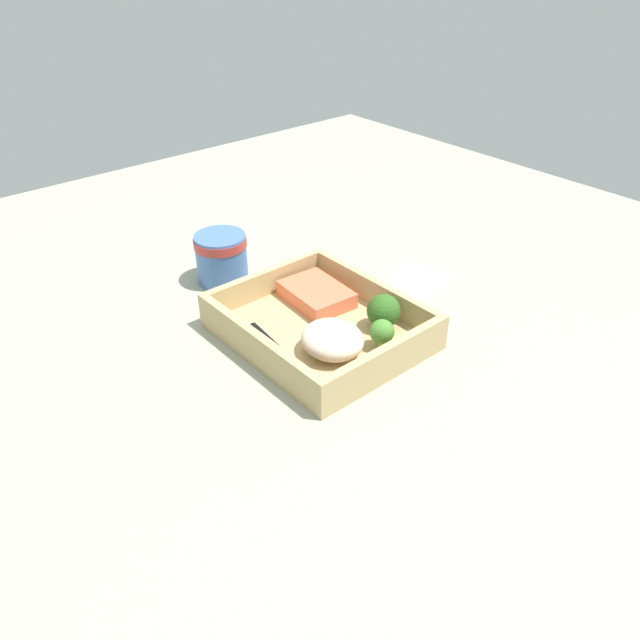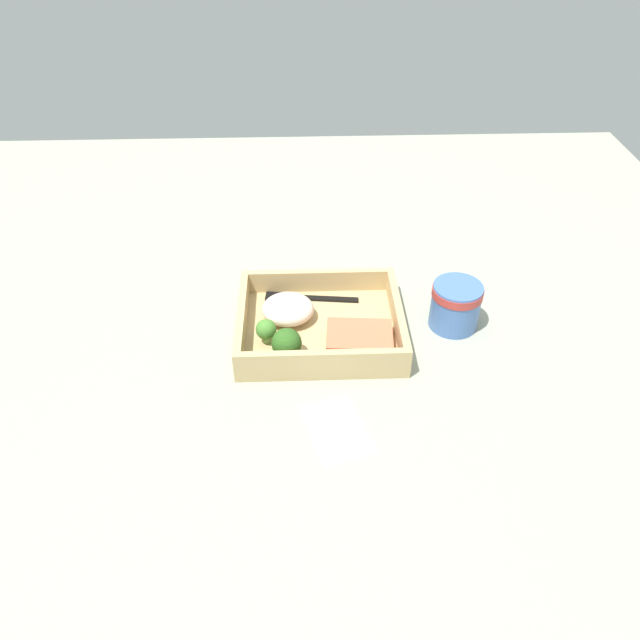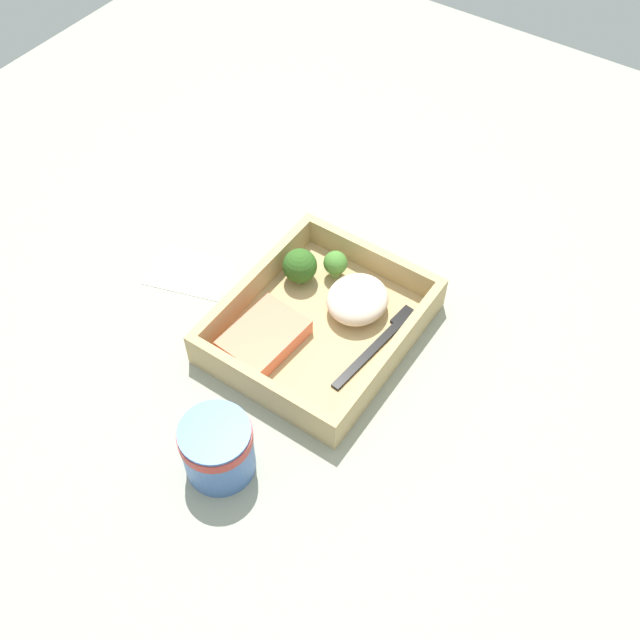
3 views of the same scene
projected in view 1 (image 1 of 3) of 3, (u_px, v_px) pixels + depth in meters
ground_plane at (320, 342)px, 86.06cm from camera, size 160.00×160.00×2.00cm
takeout_tray at (320, 333)px, 85.18cm from camera, size 26.03×21.88×1.20cm
tray_rim at (320, 317)px, 83.79cm from camera, size 26.03×21.88×3.87cm
salmon_fillet at (316, 294)px, 90.37cm from camera, size 10.68×8.14×2.30cm
mashed_potatoes at (332, 340)px, 79.23cm from camera, size 8.42×7.78×4.09cm
broccoli_floret_1 at (384, 311)px, 83.79cm from camera, size 4.59×4.59×4.98cm
broccoli_floret_2 at (382, 332)px, 79.96cm from camera, size 3.22×3.22×4.14cm
fork at (286, 357)px, 79.16cm from camera, size 15.89×3.37×0.44cm
paper_cup at (221, 256)px, 96.27cm from camera, size 8.11×8.11×7.75cm
receipt_slip at (413, 283)px, 97.63cm from camera, size 10.41×12.85×0.24cm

